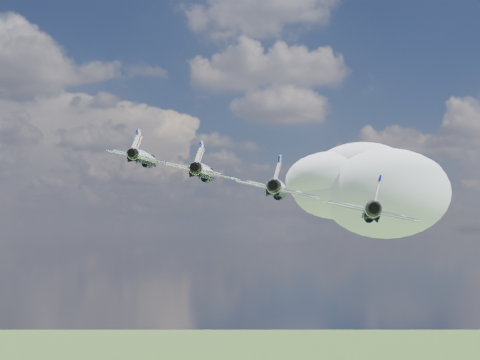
{
  "coord_description": "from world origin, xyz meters",
  "views": [
    {
      "loc": [
        -15.79,
        -82.7,
        149.5
      ],
      "look_at": [
        -7.16,
        -1.85,
        155.57
      ],
      "focal_mm": 50.0,
      "sensor_mm": 36.0,
      "label": 1
    }
  ],
  "objects_px": {
    "jet_0": "(145,158)",
    "jet_1": "(205,172)",
    "jet_3": "(371,210)",
    "jet_2": "(279,189)"
  },
  "relations": [
    {
      "from": "jet_0",
      "to": "jet_1",
      "type": "relative_size",
      "value": 1.0
    },
    {
      "from": "jet_0",
      "to": "jet_3",
      "type": "height_order",
      "value": "jet_0"
    },
    {
      "from": "jet_0",
      "to": "jet_3",
      "type": "bearing_deg",
      "value": -35.18
    },
    {
      "from": "jet_0",
      "to": "jet_1",
      "type": "distance_m",
      "value": 12.72
    },
    {
      "from": "jet_3",
      "to": "jet_0",
      "type": "bearing_deg",
      "value": 144.82
    },
    {
      "from": "jet_0",
      "to": "jet_2",
      "type": "distance_m",
      "value": 25.44
    },
    {
      "from": "jet_0",
      "to": "jet_1",
      "type": "xyz_separation_m",
      "value": [
        7.99,
        -9.51,
        -2.72
      ]
    },
    {
      "from": "jet_2",
      "to": "jet_3",
      "type": "relative_size",
      "value": 1.0
    },
    {
      "from": "jet_1",
      "to": "jet_3",
      "type": "height_order",
      "value": "jet_1"
    },
    {
      "from": "jet_2",
      "to": "jet_3",
      "type": "height_order",
      "value": "jet_2"
    }
  ]
}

